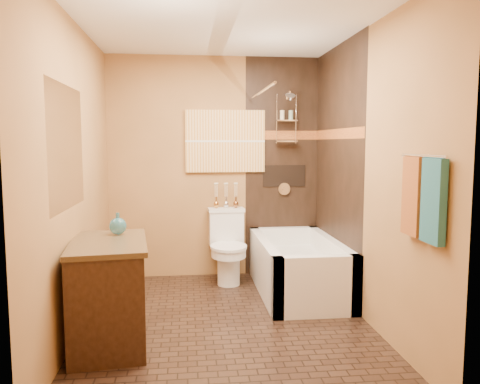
{
  "coord_description": "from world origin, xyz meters",
  "views": [
    {
      "loc": [
        -0.32,
        -3.84,
        1.53
      ],
      "look_at": [
        0.16,
        0.4,
        1.08
      ],
      "focal_mm": 35.0,
      "sensor_mm": 36.0,
      "label": 1
    }
  ],
  "objects": [
    {
      "name": "toilet",
      "position": [
        0.12,
        1.21,
        0.4
      ],
      "size": [
        0.41,
        0.61,
        0.8
      ],
      "rotation": [
        0.0,
        0.0,
        0.05
      ],
      "color": "white",
      "rests_on": "floor"
    },
    {
      "name": "alcove_niche",
      "position": [
        0.8,
        1.48,
        1.15
      ],
      "size": [
        0.5,
        0.01,
        0.25
      ],
      "primitive_type": "cube",
      "color": "black",
      "rests_on": "alcove_tile_back"
    },
    {
      "name": "teal_bottle",
      "position": [
        -0.87,
        -0.07,
        0.89
      ],
      "size": [
        0.15,
        0.15,
        0.22
      ],
      "primitive_type": null,
      "rotation": [
        0.0,
        0.0,
        -0.06
      ],
      "color": "#276C77",
      "rests_on": "vanity"
    },
    {
      "name": "towel_rust",
      "position": [
        1.16,
        -0.92,
        1.18
      ],
      "size": [
        0.05,
        0.22,
        0.52
      ],
      "primitive_type": "cube",
      "color": "brown",
      "rests_on": "towel_bar"
    },
    {
      "name": "mosaic_band_back",
      "position": [
        0.78,
        1.48,
        1.62
      ],
      "size": [
        0.85,
        0.01,
        0.1
      ],
      "primitive_type": "cube",
      "color": "maroon",
      "rests_on": "alcove_tile_back"
    },
    {
      "name": "wall_front",
      "position": [
        0.0,
        -1.5,
        1.25
      ],
      "size": [
        2.4,
        0.02,
        2.5
      ],
      "primitive_type": "cube",
      "color": "#AF7944",
      "rests_on": "floor"
    },
    {
      "name": "mosaic_band_right",
      "position": [
        1.18,
        0.75,
        1.62
      ],
      "size": [
        0.01,
        1.5,
        0.1
      ],
      "primitive_type": "cube",
      "color": "maroon",
      "rests_on": "alcove_tile_right"
    },
    {
      "name": "ceiling",
      "position": [
        0.0,
        0.0,
        2.5
      ],
      "size": [
        3.0,
        3.0,
        0.0
      ],
      "primitive_type": "plane",
      "color": "silver",
      "rests_on": "wall_back"
    },
    {
      "name": "wall_back",
      "position": [
        0.0,
        1.5,
        1.25
      ],
      "size": [
        2.4,
        0.02,
        2.5
      ],
      "primitive_type": "cube",
      "color": "#AF7944",
      "rests_on": "floor"
    },
    {
      "name": "alcove_tile_back",
      "position": [
        0.78,
        1.49,
        1.25
      ],
      "size": [
        0.85,
        0.01,
        2.5
      ],
      "primitive_type": "cube",
      "color": "black",
      "rests_on": "wall_back"
    },
    {
      "name": "towel_teal",
      "position": [
        1.16,
        -1.18,
        1.18
      ],
      "size": [
        0.05,
        0.22,
        0.52
      ],
      "primitive_type": "cube",
      "color": "#1E5064",
      "rests_on": "towel_bar"
    },
    {
      "name": "floor",
      "position": [
        0.0,
        0.0,
        0.0
      ],
      "size": [
        3.0,
        3.0,
        0.0
      ],
      "primitive_type": "plane",
      "color": "black",
      "rests_on": "ground"
    },
    {
      "name": "curtain_rod",
      "position": [
        0.4,
        0.75,
        2.02
      ],
      "size": [
        0.03,
        1.55,
        0.03
      ],
      "primitive_type": "cylinder",
      "rotation": [
        1.57,
        0.0,
        0.0
      ],
      "color": "silver",
      "rests_on": "wall_back"
    },
    {
      "name": "vanity_mirror",
      "position": [
        -1.19,
        -0.3,
        1.5
      ],
      "size": [
        0.01,
        1.0,
        0.9
      ],
      "primitive_type": "cube",
      "color": "white",
      "rests_on": "wall_left"
    },
    {
      "name": "bud_vases",
      "position": [
        0.12,
        1.39,
        0.95
      ],
      "size": [
        0.28,
        0.06,
        0.28
      ],
      "color": "#BA803A",
      "rests_on": "toilet"
    },
    {
      "name": "alcove_tile_right",
      "position": [
        1.19,
        0.75,
        1.25
      ],
      "size": [
        0.01,
        1.5,
        2.5
      ],
      "primitive_type": "cube",
      "color": "black",
      "rests_on": "wall_right"
    },
    {
      "name": "shower_fixtures",
      "position": [
        0.8,
        1.38,
        1.67
      ],
      "size": [
        0.24,
        0.33,
        1.16
      ],
      "color": "silver",
      "rests_on": "floor"
    },
    {
      "name": "sunset_painting",
      "position": [
        0.12,
        1.48,
        1.55
      ],
      "size": [
        0.9,
        0.04,
        0.7
      ],
      "primitive_type": "cube",
      "color": "orange",
      "rests_on": "wall_back"
    },
    {
      "name": "wall_right",
      "position": [
        1.2,
        0.0,
        1.25
      ],
      "size": [
        0.02,
        3.0,
        2.5
      ],
      "primitive_type": "cube",
      "color": "#AF7944",
      "rests_on": "floor"
    },
    {
      "name": "bathtub",
      "position": [
        0.8,
        0.75,
        0.22
      ],
      "size": [
        0.8,
        1.5,
        0.55
      ],
      "color": "white",
      "rests_on": "floor"
    },
    {
      "name": "towel_bar",
      "position": [
        1.15,
        -1.05,
        1.45
      ],
      "size": [
        0.02,
        0.55,
        0.02
      ],
      "primitive_type": "cylinder",
      "rotation": [
        1.57,
        0.0,
        0.0
      ],
      "color": "silver",
      "rests_on": "wall_right"
    },
    {
      "name": "vanity",
      "position": [
        -0.92,
        -0.3,
        0.4
      ],
      "size": [
        0.65,
        0.96,
        0.8
      ],
      "rotation": [
        0.0,
        0.0,
        0.12
      ],
      "color": "black",
      "rests_on": "floor"
    },
    {
      "name": "wall_left",
      "position": [
        -1.2,
        0.0,
        1.25
      ],
      "size": [
        0.02,
        3.0,
        2.5
      ],
      "primitive_type": "cube",
      "color": "#AF7944",
      "rests_on": "floor"
    }
  ]
}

